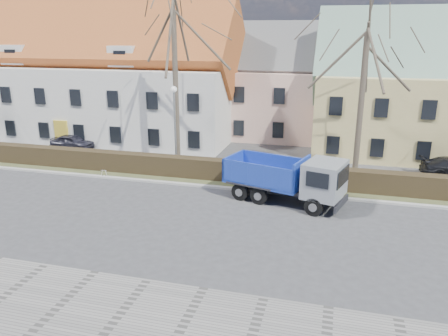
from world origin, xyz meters
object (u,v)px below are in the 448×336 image
(parked_car_a, at_px, (72,142))
(cart_frame, at_px, (102,173))
(dump_truck, at_px, (280,178))
(streetlight, at_px, (175,130))

(parked_car_a, bearing_deg, cart_frame, -134.61)
(dump_truck, distance_m, streetlight, 8.36)
(dump_truck, height_order, cart_frame, dump_truck)
(parked_car_a, bearing_deg, dump_truck, -111.83)
(cart_frame, bearing_deg, streetlight, 28.13)
(dump_truck, relative_size, parked_car_a, 1.93)
(cart_frame, bearing_deg, dump_truck, -5.81)
(dump_truck, height_order, streetlight, streetlight)
(streetlight, height_order, cart_frame, streetlight)
(streetlight, distance_m, cart_frame, 5.53)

